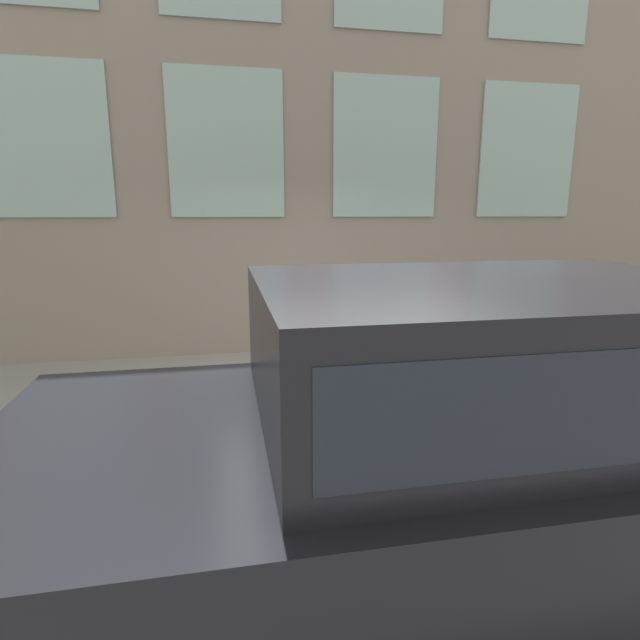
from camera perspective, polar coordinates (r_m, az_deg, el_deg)
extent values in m
plane|color=#514F4C|center=(4.57, 4.79, -14.50)|extent=(80.00, 80.00, 0.00)
cube|color=gray|center=(5.76, 1.09, -7.73)|extent=(2.74, 60.00, 0.17)
cube|color=#9EBCB2|center=(7.93, 22.62, 17.37)|extent=(0.03, 1.43, 1.79)
cube|color=#9EBCB2|center=(7.04, 7.52, 18.93)|extent=(0.03, 1.43, 1.79)
cube|color=#9EBCB2|center=(6.69, -10.64, 19.18)|extent=(0.03, 1.43, 1.79)
cube|color=#9EBCB2|center=(6.98, -28.83, 17.64)|extent=(0.03, 1.43, 1.79)
cylinder|color=red|center=(4.85, -2.11, -10.35)|extent=(0.27, 0.27, 0.04)
cylinder|color=red|center=(4.73, -2.15, -6.70)|extent=(0.20, 0.20, 0.69)
sphere|color=maroon|center=(4.63, -2.18, -2.64)|extent=(0.21, 0.21, 0.21)
cylinder|color=black|center=(4.62, -2.19, -1.88)|extent=(0.07, 0.07, 0.08)
cylinder|color=red|center=(4.73, -0.35, -5.64)|extent=(0.09, 0.10, 0.09)
cylinder|color=red|center=(4.69, -3.98, -5.84)|extent=(0.09, 0.10, 0.09)
cylinder|color=#232328|center=(5.20, 2.07, -5.90)|extent=(0.08, 0.08, 0.53)
cylinder|color=#232328|center=(5.30, 1.80, -5.54)|extent=(0.08, 0.08, 0.53)
cube|color=red|center=(5.12, 1.97, -0.80)|extent=(0.14, 0.10, 0.40)
cylinder|color=red|center=(5.03, 2.23, -0.95)|extent=(0.06, 0.06, 0.38)
cylinder|color=red|center=(5.22, 1.72, -0.44)|extent=(0.06, 0.06, 0.38)
sphere|color=beige|center=(5.07, 1.99, 2.35)|extent=(0.18, 0.18, 0.18)
cylinder|color=black|center=(3.70, -13.48, -15.57)|extent=(0.24, 0.70, 0.70)
cylinder|color=black|center=(4.78, 30.07, -10.38)|extent=(0.24, 0.70, 0.70)
cube|color=black|center=(3.07, 18.39, -14.95)|extent=(2.07, 5.23, 0.66)
cube|color=black|center=(2.83, 19.31, -2.58)|extent=(1.82, 2.51, 0.70)
cube|color=#1E232D|center=(2.83, 19.31, -2.58)|extent=(1.83, 2.31, 0.45)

